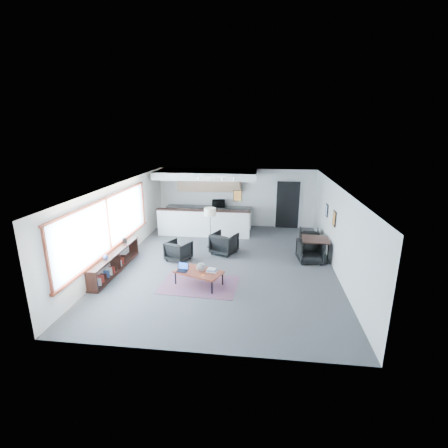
# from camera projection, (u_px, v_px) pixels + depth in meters

# --- Properties ---
(room) EXTENTS (7.02, 9.02, 2.62)m
(room) POSITION_uv_depth(u_px,v_px,m) (224.00, 226.00, 10.37)
(room) COLOR #474749
(room) RESTS_ON ground
(window) EXTENTS (0.10, 5.95, 1.66)m
(window) POSITION_uv_depth(u_px,v_px,m) (108.00, 226.00, 9.87)
(window) COLOR #8CBFFF
(window) RESTS_ON room
(console) EXTENTS (0.35, 3.00, 0.80)m
(console) POSITION_uv_depth(u_px,v_px,m) (115.00, 262.00, 10.02)
(console) COLOR black
(console) RESTS_ON floor
(kitchenette) EXTENTS (4.20, 1.96, 2.60)m
(kitchenette) POSITION_uv_depth(u_px,v_px,m) (207.00, 199.00, 14.02)
(kitchenette) COLOR white
(kitchenette) RESTS_ON floor
(doorway) EXTENTS (1.10, 0.12, 2.15)m
(doorway) POSITION_uv_depth(u_px,v_px,m) (288.00, 204.00, 14.38)
(doorway) COLOR black
(doorway) RESTS_ON room
(track_light) EXTENTS (1.60, 0.07, 0.15)m
(track_light) POSITION_uv_depth(u_px,v_px,m) (216.00, 178.00, 12.19)
(track_light) COLOR silver
(track_light) RESTS_ON room
(wall_art_lower) EXTENTS (0.03, 0.38, 0.48)m
(wall_art_lower) POSITION_uv_depth(u_px,v_px,m) (334.00, 219.00, 10.28)
(wall_art_lower) COLOR black
(wall_art_lower) RESTS_ON room
(wall_art_upper) EXTENTS (0.03, 0.34, 0.44)m
(wall_art_upper) POSITION_uv_depth(u_px,v_px,m) (327.00, 210.00, 11.53)
(wall_art_upper) COLOR black
(wall_art_upper) RESTS_ON room
(kilim_rug) EXTENTS (2.24, 1.59, 0.01)m
(kilim_rug) POSITION_uv_depth(u_px,v_px,m) (199.00, 285.00, 9.26)
(kilim_rug) COLOR #5D3548
(kilim_rug) RESTS_ON floor
(coffee_table) EXTENTS (1.47, 1.13, 0.43)m
(coffee_table) POSITION_uv_depth(u_px,v_px,m) (199.00, 272.00, 9.16)
(coffee_table) COLOR maroon
(coffee_table) RESTS_ON floor
(laptop) EXTENTS (0.33, 0.28, 0.22)m
(laptop) POSITION_uv_depth(u_px,v_px,m) (183.00, 268.00, 9.18)
(laptop) COLOR black
(laptop) RESTS_ON coffee_table
(ceramic_pot) EXTENTS (0.25, 0.25, 0.25)m
(ceramic_pot) POSITION_uv_depth(u_px,v_px,m) (201.00, 267.00, 9.12)
(ceramic_pot) COLOR gray
(ceramic_pot) RESTS_ON coffee_table
(book_stack) EXTENTS (0.32, 0.28, 0.09)m
(book_stack) POSITION_uv_depth(u_px,v_px,m) (212.00, 270.00, 9.11)
(book_stack) COLOR silver
(book_stack) RESTS_ON coffee_table
(coaster) EXTENTS (0.11, 0.11, 0.01)m
(coaster) POSITION_uv_depth(u_px,v_px,m) (203.00, 275.00, 8.89)
(coaster) COLOR #E5590C
(coaster) RESTS_ON coffee_table
(armchair_left) EXTENTS (0.93, 0.90, 0.74)m
(armchair_left) POSITION_uv_depth(u_px,v_px,m) (178.00, 250.00, 10.91)
(armchair_left) COLOR black
(armchair_left) RESTS_ON floor
(armchair_right) EXTENTS (1.04, 1.01, 0.83)m
(armchair_right) POSITION_uv_depth(u_px,v_px,m) (224.00, 242.00, 11.51)
(armchair_right) COLOR black
(armchair_right) RESTS_ON floor
(floor_lamp) EXTENTS (0.57, 0.57, 1.51)m
(floor_lamp) POSITION_uv_depth(u_px,v_px,m) (210.00, 213.00, 11.87)
(floor_lamp) COLOR black
(floor_lamp) RESTS_ON floor
(dining_table) EXTENTS (0.92, 0.92, 0.73)m
(dining_table) POSITION_uv_depth(u_px,v_px,m) (315.00, 241.00, 10.91)
(dining_table) COLOR black
(dining_table) RESTS_ON floor
(dining_chair_near) EXTENTS (0.74, 0.70, 0.69)m
(dining_chair_near) POSITION_uv_depth(u_px,v_px,m) (310.00, 252.00, 10.78)
(dining_chair_near) COLOR black
(dining_chair_near) RESTS_ON floor
(dining_chair_far) EXTENTS (0.63, 0.59, 0.61)m
(dining_chair_far) POSITION_uv_depth(u_px,v_px,m) (309.00, 238.00, 12.34)
(dining_chair_far) COLOR black
(dining_chair_far) RESTS_ON floor
(microwave) EXTENTS (0.59, 0.36, 0.39)m
(microwave) POSITION_uv_depth(u_px,v_px,m) (219.00, 203.00, 14.46)
(microwave) COLOR black
(microwave) RESTS_ON kitchenette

